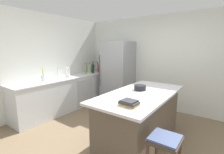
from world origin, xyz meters
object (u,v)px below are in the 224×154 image
at_px(whiskey_bottle, 98,68).
at_px(syrup_bottle, 92,69).
at_px(wine_bottle, 93,69).
at_px(gin_bottle, 89,69).
at_px(kitchen_island, 140,117).
at_px(bar_stool, 165,146).
at_px(flower_vase, 43,77).
at_px(soda_bottle, 97,68).
at_px(cookbook_stack, 129,103).
at_px(refrigerator, 118,73).
at_px(hot_sauce_bottle, 98,69).
at_px(olive_oil_bottle, 86,69).
at_px(paper_towel_roll, 68,72).
at_px(mixing_bowl, 140,88).
at_px(sink_faucet, 58,72).

xyz_separation_m(whiskey_bottle, syrup_bottle, (-0.01, -0.28, -0.02)).
xyz_separation_m(wine_bottle, gin_bottle, (-0.07, -0.09, -0.02)).
xyz_separation_m(kitchen_island, bar_stool, (0.69, -0.74, 0.07)).
relative_size(flower_vase, wine_bottle, 0.86).
xyz_separation_m(soda_bottle, cookbook_stack, (2.50, -2.15, -0.10)).
relative_size(refrigerator, wine_bottle, 5.08).
xyz_separation_m(whiskey_bottle, wine_bottle, (0.13, -0.38, 0.02)).
bearing_deg(hot_sauce_bottle, flower_vase, -92.15).
distance_m(bar_stool, hot_sauce_bottle, 3.85).
bearing_deg(whiskey_bottle, olive_oil_bottle, -91.29).
distance_m(kitchen_island, olive_oil_bottle, 2.77).
bearing_deg(paper_towel_roll, gin_bottle, 89.91).
distance_m(flower_vase, syrup_bottle, 1.78).
bearing_deg(bar_stool, flower_vase, 174.12).
relative_size(soda_bottle, olive_oil_bottle, 1.12).
bearing_deg(mixing_bowl, refrigerator, 137.07).
height_order(hot_sauce_bottle, wine_bottle, wine_bottle).
relative_size(kitchen_island, cookbook_stack, 7.69).
distance_m(flower_vase, wine_bottle, 1.69).
bearing_deg(cookbook_stack, wine_bottle, 141.85).
relative_size(cookbook_stack, mixing_bowl, 1.16).
relative_size(kitchen_island, flower_vase, 6.34).
distance_m(whiskey_bottle, syrup_bottle, 0.28).
distance_m(bar_stool, mixing_bowl, 1.28).
bearing_deg(syrup_bottle, cookbook_stack, -38.00).
xyz_separation_m(soda_bottle, wine_bottle, (0.02, -0.20, -0.00)).
bearing_deg(gin_bottle, whiskey_bottle, 97.40).
bearing_deg(mixing_bowl, gin_bottle, 156.38).
relative_size(olive_oil_bottle, mixing_bowl, 1.41).
height_order(flower_vase, olive_oil_bottle, same).
relative_size(paper_towel_roll, hot_sauce_bottle, 1.36).
distance_m(bar_stool, sink_faucet, 3.28).
bearing_deg(sink_faucet, paper_towel_roll, 80.58).
bearing_deg(whiskey_bottle, mixing_bowl, -32.05).
xyz_separation_m(kitchen_island, flower_vase, (-2.44, -0.42, 0.53)).
relative_size(hot_sauce_bottle, soda_bottle, 0.64).
relative_size(refrigerator, gin_bottle, 5.98).
bearing_deg(mixing_bowl, wine_bottle, 153.73).
bearing_deg(kitchen_island, mixing_bowl, 122.99).
distance_m(bar_stool, paper_towel_roll, 3.31).
bearing_deg(gin_bottle, syrup_bottle, 109.62).
relative_size(refrigerator, whiskey_bottle, 6.05).
bearing_deg(soda_bottle, sink_faucet, -94.18).
relative_size(paper_towel_roll, olive_oil_bottle, 0.97).
height_order(olive_oil_bottle, cookbook_stack, olive_oil_bottle).
relative_size(flower_vase, soda_bottle, 0.89).
bearing_deg(hot_sauce_bottle, wine_bottle, -83.53).
xyz_separation_m(refrigerator, paper_towel_roll, (-0.90, -1.16, 0.10)).
distance_m(cookbook_stack, mixing_bowl, 0.89).
bearing_deg(flower_vase, soda_bottle, 87.23).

